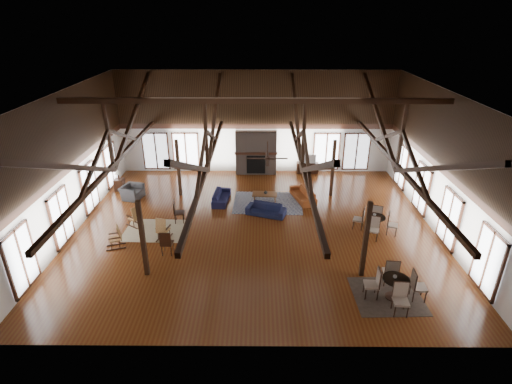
{
  "coord_description": "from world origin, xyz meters",
  "views": [
    {
      "loc": [
        0.16,
        -15.78,
        9.04
      ],
      "look_at": [
        0.04,
        1.0,
        1.33
      ],
      "focal_mm": 28.0,
      "sensor_mm": 36.0,
      "label": 1
    }
  ],
  "objects_px": {
    "cafe_table_near": "(395,285)",
    "tv_console": "(307,168)",
    "sofa_orange": "(303,194)",
    "sofa_navy_front": "(266,210)",
    "coffee_table": "(265,195)",
    "armchair": "(132,192)",
    "sofa_navy_left": "(221,197)",
    "cafe_table_far": "(375,221)"
  },
  "relations": [
    {
      "from": "sofa_navy_left",
      "to": "armchair",
      "type": "xyz_separation_m",
      "value": [
        -4.7,
        0.37,
        0.08
      ]
    },
    {
      "from": "cafe_table_near",
      "to": "tv_console",
      "type": "height_order",
      "value": "cafe_table_near"
    },
    {
      "from": "sofa_navy_left",
      "to": "tv_console",
      "type": "distance_m",
      "value": 6.31
    },
    {
      "from": "coffee_table",
      "to": "armchair",
      "type": "bearing_deg",
      "value": -179.55
    },
    {
      "from": "armchair",
      "to": "cafe_table_near",
      "type": "bearing_deg",
      "value": -109.78
    },
    {
      "from": "sofa_navy_left",
      "to": "tv_console",
      "type": "relative_size",
      "value": 1.43
    },
    {
      "from": "armchair",
      "to": "cafe_table_far",
      "type": "xyz_separation_m",
      "value": [
        11.79,
        -3.35,
        0.16
      ]
    },
    {
      "from": "cafe_table_near",
      "to": "sofa_orange",
      "type": "bearing_deg",
      "value": 106.83
    },
    {
      "from": "cafe_table_near",
      "to": "cafe_table_far",
      "type": "bearing_deg",
      "value": 83.37
    },
    {
      "from": "sofa_navy_front",
      "to": "cafe_table_far",
      "type": "height_order",
      "value": "cafe_table_far"
    },
    {
      "from": "armchair",
      "to": "cafe_table_near",
      "type": "height_order",
      "value": "cafe_table_near"
    },
    {
      "from": "sofa_orange",
      "to": "armchair",
      "type": "distance_m",
      "value": 8.92
    },
    {
      "from": "sofa_navy_front",
      "to": "coffee_table",
      "type": "height_order",
      "value": "sofa_navy_front"
    },
    {
      "from": "coffee_table",
      "to": "cafe_table_near",
      "type": "bearing_deg",
      "value": -55.74
    },
    {
      "from": "sofa_navy_front",
      "to": "sofa_navy_left",
      "type": "xyz_separation_m",
      "value": [
        -2.27,
        1.46,
        -0.01
      ]
    },
    {
      "from": "coffee_table",
      "to": "cafe_table_near",
      "type": "distance_m",
      "value": 8.61
    },
    {
      "from": "sofa_orange",
      "to": "tv_console",
      "type": "bearing_deg",
      "value": 155.05
    },
    {
      "from": "sofa_orange",
      "to": "sofa_navy_front",
      "type": "bearing_deg",
      "value": -64.01
    },
    {
      "from": "sofa_navy_front",
      "to": "armchair",
      "type": "distance_m",
      "value": 7.21
    },
    {
      "from": "sofa_orange",
      "to": "coffee_table",
      "type": "relative_size",
      "value": 1.56
    },
    {
      "from": "armchair",
      "to": "cafe_table_far",
      "type": "bearing_deg",
      "value": -90.71
    },
    {
      "from": "tv_console",
      "to": "sofa_navy_left",
      "type": "bearing_deg",
      "value": -140.42
    },
    {
      "from": "sofa_navy_front",
      "to": "cafe_table_near",
      "type": "distance_m",
      "value": 7.42
    },
    {
      "from": "coffee_table",
      "to": "cafe_table_far",
      "type": "height_order",
      "value": "cafe_table_far"
    },
    {
      "from": "sofa_navy_front",
      "to": "cafe_table_near",
      "type": "bearing_deg",
      "value": -35.56
    },
    {
      "from": "sofa_navy_left",
      "to": "cafe_table_far",
      "type": "relative_size",
      "value": 0.93
    },
    {
      "from": "sofa_navy_left",
      "to": "cafe_table_near",
      "type": "relative_size",
      "value": 0.87
    },
    {
      "from": "coffee_table",
      "to": "cafe_table_far",
      "type": "bearing_deg",
      "value": -26.96
    },
    {
      "from": "coffee_table",
      "to": "tv_console",
      "type": "height_order",
      "value": "tv_console"
    },
    {
      "from": "sofa_navy_front",
      "to": "coffee_table",
      "type": "distance_m",
      "value": 1.4
    },
    {
      "from": "cafe_table_near",
      "to": "cafe_table_far",
      "type": "xyz_separation_m",
      "value": [
        0.53,
        4.52,
        -0.04
      ]
    },
    {
      "from": "tv_console",
      "to": "coffee_table",
      "type": "bearing_deg",
      "value": -122.72
    },
    {
      "from": "sofa_orange",
      "to": "tv_console",
      "type": "height_order",
      "value": "tv_console"
    },
    {
      "from": "sofa_navy_front",
      "to": "armchair",
      "type": "bearing_deg",
      "value": -175.6
    },
    {
      "from": "sofa_navy_front",
      "to": "armchair",
      "type": "relative_size",
      "value": 1.73
    },
    {
      "from": "coffee_table",
      "to": "tv_console",
      "type": "bearing_deg",
      "value": 61.32
    },
    {
      "from": "tv_console",
      "to": "armchair",
      "type": "bearing_deg",
      "value": -159.09
    },
    {
      "from": "coffee_table",
      "to": "tv_console",
      "type": "xyz_separation_m",
      "value": [
        2.63,
        4.09,
        -0.1
      ]
    },
    {
      "from": "cafe_table_near",
      "to": "coffee_table",
      "type": "bearing_deg",
      "value": 120.21
    },
    {
      "from": "cafe_table_near",
      "to": "armchair",
      "type": "bearing_deg",
      "value": 145.05
    },
    {
      "from": "cafe_table_far",
      "to": "sofa_navy_left",
      "type": "bearing_deg",
      "value": 157.14
    },
    {
      "from": "sofa_orange",
      "to": "cafe_table_near",
      "type": "relative_size",
      "value": 0.96
    }
  ]
}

